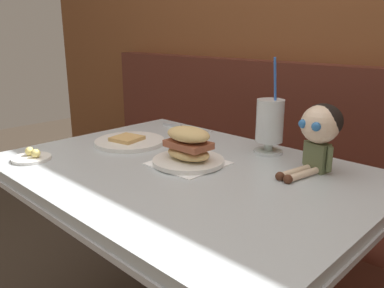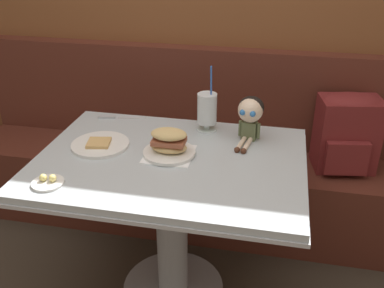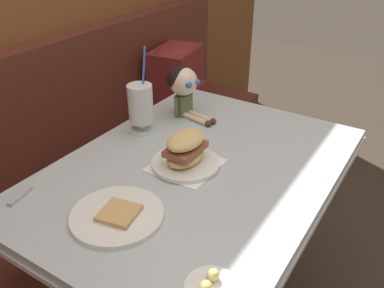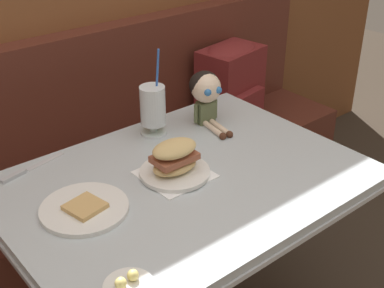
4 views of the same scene
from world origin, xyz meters
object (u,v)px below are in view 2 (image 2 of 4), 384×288
butter_knife (114,117)px  toast_plate (100,144)px  milkshake_glass (207,110)px  backpack (347,131)px  seated_doll (250,112)px  butter_saucer (48,182)px  sandwich_plate (169,144)px

butter_knife → toast_plate: bearing=-80.2°
toast_plate → butter_knife: bearing=99.8°
toast_plate → milkshake_glass: bearing=31.0°
milkshake_glass → backpack: size_ratio=0.78×
milkshake_glass → butter_knife: bearing=174.7°
milkshake_glass → seated_doll: bearing=-14.5°
toast_plate → seated_doll: size_ratio=1.11×
toast_plate → milkshake_glass: (0.42, 0.25, 0.09)m
milkshake_glass → seated_doll: milkshake_glass is taller
backpack → seated_doll: bearing=-142.8°
butter_saucer → sandwich_plate: bearing=39.7°
milkshake_glass → sandwich_plate: size_ratio=1.43×
seated_doll → toast_plate: bearing=-161.9°
milkshake_glass → sandwich_plate: (-0.11, -0.27, -0.05)m
toast_plate → milkshake_glass: 0.50m
butter_knife → butter_saucer: bearing=-91.7°
backpack → sandwich_plate: bearing=-143.8°
butter_knife → seated_doll: (0.68, -0.10, 0.12)m
toast_plate → sandwich_plate: sandwich_plate is taller
sandwich_plate → butter_knife: bearing=139.5°
sandwich_plate → seated_doll: 0.39m
sandwich_plate → butter_saucer: (-0.38, -0.32, -0.04)m
sandwich_plate → backpack: sandwich_plate is taller
seated_doll → butter_knife: bearing=171.9°
butter_knife → seated_doll: seated_doll is taller
sandwich_plate → butter_knife: size_ratio=0.94×
butter_saucer → butter_knife: size_ratio=0.51×
milkshake_glass → butter_saucer: bearing=-130.2°
sandwich_plate → seated_doll: bearing=34.6°
milkshake_glass → backpack: 0.76m
milkshake_glass → butter_knife: milkshake_glass is taller
toast_plate → seated_doll: 0.67m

